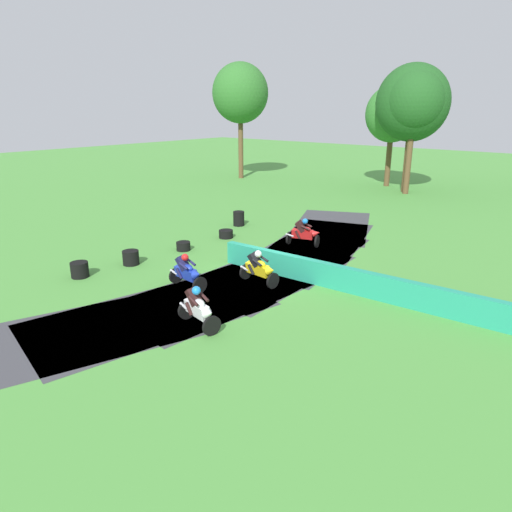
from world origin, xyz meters
name	(u,v)px	position (x,y,z in m)	size (l,w,h in m)	color
ground_plane	(270,272)	(0.00, 0.00, 0.00)	(120.00, 120.00, 0.00)	#4C933D
track_asphalt	(256,268)	(-0.73, -0.03, 0.00)	(7.63, 24.77, 0.01)	#3D3D42
safety_barrier	(391,290)	(4.95, 0.23, 0.45)	(0.30, 14.14, 0.90)	#239375
motorcycle_lead_white	(198,308)	(1.38, -5.22, 0.66)	(1.71, 0.96, 1.42)	black
motorcycle_chase_blue	(187,272)	(-1.22, -3.32, 0.66)	(1.70, 0.81, 1.43)	black
motorcycle_trailing_yellow	(259,268)	(0.51, -1.33, 0.65)	(1.70, 0.83, 1.43)	black
motorcycle_fourth_red	(304,233)	(-0.99, 3.83, 0.66)	(1.71, 1.08, 1.43)	black
tire_stack_near	(80,270)	(-5.35, -5.17, 0.30)	(0.68, 0.68, 0.60)	black
tire_stack_mid_a	(131,258)	(-5.07, -3.00, 0.30)	(0.68, 0.68, 0.60)	black
tire_stack_mid_b	(183,246)	(-4.89, -0.25, 0.20)	(0.64, 0.64, 0.40)	black
tire_stack_far	(226,234)	(-4.84, 2.55, 0.20)	(0.71, 0.71, 0.40)	black
tire_stack_extra_a	(239,219)	(-6.01, 4.84, 0.40)	(0.61, 0.61, 0.80)	black
tree_far_left	(414,102)	(-2.85, 20.32, 6.63)	(4.28, 4.28, 8.92)	brown
tree_far_right	(413,103)	(-3.27, 21.04, 6.55)	(5.31, 5.31, 9.36)	brown
tree_mid_rise	(392,114)	(-5.50, 22.75, 5.72)	(4.26, 4.26, 7.99)	brown
tree_behind_barrier	(240,93)	(-17.80, 18.34, 7.40)	(4.92, 4.92, 10.02)	brown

